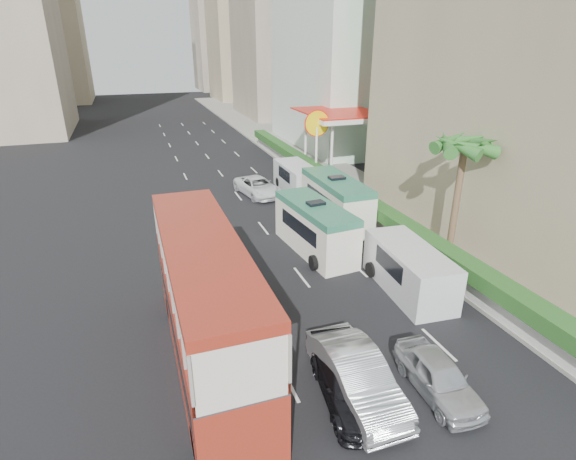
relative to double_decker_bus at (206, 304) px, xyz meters
name	(u,v)px	position (x,y,z in m)	size (l,w,h in m)	color
ground_plane	(353,330)	(6.00, 0.00, -2.53)	(200.00, 200.00, 0.00)	black
double_decker_bus	(206,304)	(0.00, 0.00, 0.00)	(2.50, 11.00, 5.06)	maroon
car_silver_lane_a	(355,395)	(4.34, -3.37, -2.53)	(1.75, 5.01, 1.65)	silver
car_silver_lane_b	(436,391)	(7.07, -4.17, -2.53)	(1.59, 3.94, 1.34)	silver
car_black	(347,398)	(4.04, -3.42, -2.53)	(1.83, 4.51, 1.31)	black
van_asset	(258,195)	(7.15, 18.73, -2.53)	(2.31, 5.00, 1.39)	silver
minibus_near	(315,228)	(7.45, 7.75, -1.11)	(2.14, 6.42, 2.85)	silver
minibus_far	(336,201)	(10.45, 11.44, -1.03)	(2.26, 6.77, 3.00)	silver
panel_van_near	(409,270)	(10.00, 2.13, -1.42)	(2.22, 5.55, 2.22)	silver
panel_van_far	(297,178)	(10.37, 18.56, -1.44)	(2.18, 5.45, 2.18)	silver
sidewalk	(319,166)	(15.00, 25.00, -2.44)	(6.00, 120.00, 0.18)	#99968C
kerb_wall	(342,198)	(12.20, 14.00, -1.85)	(0.30, 44.00, 1.00)	silver
hedge	(343,187)	(12.20, 14.00, -1.00)	(1.10, 44.00, 0.70)	#2D6626
palm_tree	(456,204)	(13.80, 4.00, 0.85)	(0.36, 0.36, 6.40)	brown
shell_station	(338,142)	(16.00, 23.00, 0.22)	(6.50, 8.00, 5.50)	silver
tower_far_b	(222,2)	(23.00, 104.00, 17.47)	(14.00, 14.00, 40.00)	tan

